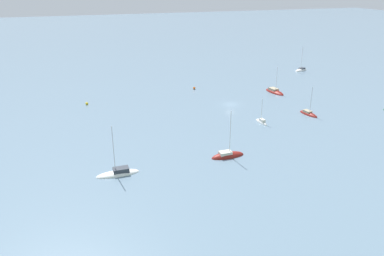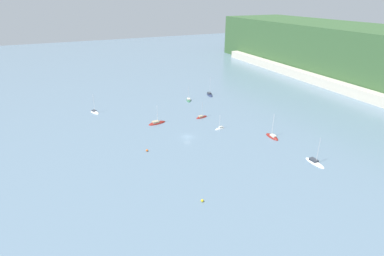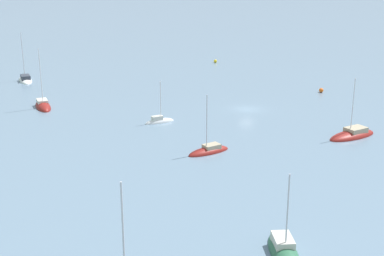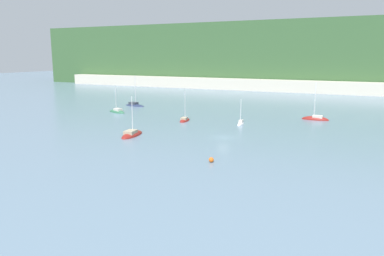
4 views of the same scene
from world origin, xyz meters
TOP-DOWN VIEW (x-y plane):
  - ground_plane at (0.00, 0.00)m, footprint 600.00×600.00m
  - sailboat_0 at (-16.43, 14.47)m, footprint 3.03×6.31m
  - sailboat_1 at (-18.39, -6.87)m, footprint 4.06×8.49m
  - sailboat_2 at (-43.71, -30.26)m, footprint 7.05×4.60m
  - sailboat_3 at (-1.51, 15.99)m, footprint 1.59×4.81m
  - sailboat_6 at (14.38, 31.17)m, footprint 7.11×2.45m
  - sailboat_7 at (36.76, 31.62)m, footprint 8.10×2.56m
  - mooring_buoy_0 at (4.94, -18.35)m, footprint 0.83×0.83m
  - mooring_buoy_1 at (39.61, -12.75)m, footprint 0.78×0.78m

SIDE VIEW (x-z plane):
  - ground_plane at x=0.00m, z-range 0.00..0.00m
  - sailboat_2 at x=-43.71m, z-range -5.07..5.25m
  - sailboat_6 at x=14.38m, z-range -5.38..5.58m
  - sailboat_0 at x=-16.43m, z-range -4.11..4.31m
  - sailboat_1 at x=-18.39m, z-range -4.54..4.75m
  - sailboat_3 at x=-1.51m, z-range -3.39..3.66m
  - sailboat_7 at x=36.76m, z-range -5.08..5.37m
  - mooring_buoy_1 at x=39.61m, z-range 0.00..0.78m
  - mooring_buoy_0 at x=4.94m, z-range 0.00..0.83m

